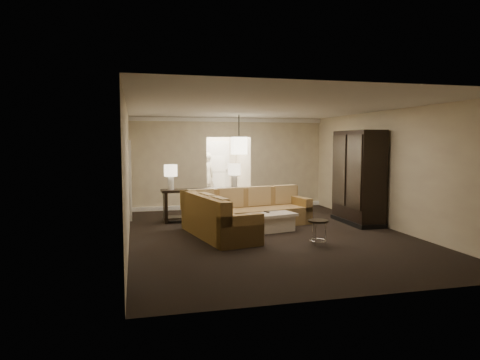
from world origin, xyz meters
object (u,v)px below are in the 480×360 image
object	(u,v)px
console_table	(203,202)
coffee_table	(268,220)
sectional_sofa	(241,214)
person	(206,175)
drink_table	(318,227)
armoire	(358,179)

from	to	relation	value
console_table	coffee_table	bearing A→B (deg)	-51.15
sectional_sofa	person	xyz separation A→B (m)	(0.03, 5.03, 0.56)
drink_table	armoire	bearing A→B (deg)	44.72
console_table	person	distance (m)	3.69
coffee_table	person	world-z (taller)	person
console_table	armoire	bearing A→B (deg)	-20.97
console_table	drink_table	world-z (taller)	console_table
coffee_table	console_table	xyz separation A→B (m)	(-1.28, 1.49, 0.28)
sectional_sofa	drink_table	bearing A→B (deg)	-68.91
coffee_table	person	bearing A→B (deg)	96.75
console_table	person	xyz separation A→B (m)	(0.68, 3.60, 0.44)
coffee_table	console_table	world-z (taller)	console_table
armoire	drink_table	distance (m)	2.82
armoire	drink_table	size ratio (longest dim) A/B	4.65
console_table	armoire	distance (m)	3.98
drink_table	sectional_sofa	bearing A→B (deg)	122.70
sectional_sofa	armoire	bearing A→B (deg)	-8.99
coffee_table	armoire	xyz separation A→B (m)	(2.44, 0.20, 0.90)
sectional_sofa	drink_table	world-z (taller)	sectional_sofa
sectional_sofa	drink_table	size ratio (longest dim) A/B	6.48
person	console_table	bearing A→B (deg)	57.88
armoire	drink_table	xyz separation A→B (m)	(-1.93, -1.91, -0.76)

